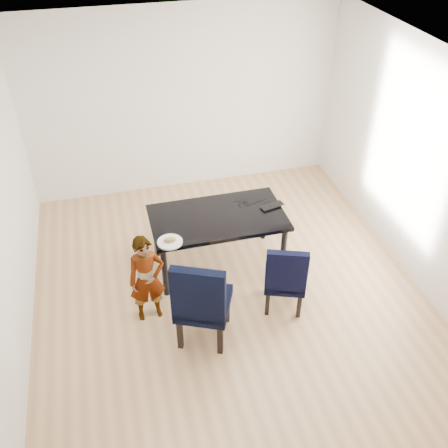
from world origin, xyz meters
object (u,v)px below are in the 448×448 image
object	(u,v)px
chair_left	(203,297)
plate	(170,242)
chair_right	(285,274)
dining_table	(218,241)
child	(147,279)
laptop	(270,204)

from	to	relation	value
chair_left	plate	world-z (taller)	chair_left
chair_left	chair_right	bearing A→B (deg)	36.29
dining_table	chair_left	size ratio (longest dim) A/B	1.44
chair_left	plate	xyz separation A→B (m)	(-0.21, 0.72, 0.20)
chair_right	plate	world-z (taller)	chair_right
dining_table	chair_right	size ratio (longest dim) A/B	1.73
chair_right	child	world-z (taller)	child
chair_left	chair_right	size ratio (longest dim) A/B	1.21
child	chair_left	bearing A→B (deg)	-43.88
plate	laptop	distance (m)	1.37
laptop	chair_right	bearing A→B (deg)	69.48
child	plate	xyz separation A→B (m)	(0.32, 0.30, 0.21)
chair_right	plate	size ratio (longest dim) A/B	3.27
chair_right	plate	xyz separation A→B (m)	(-1.19, 0.51, 0.30)
dining_table	chair_right	world-z (taller)	chair_right
plate	chair_right	bearing A→B (deg)	-23.40
child	chair_right	bearing A→B (deg)	-13.20
laptop	dining_table	bearing A→B (deg)	-7.74
dining_table	laptop	size ratio (longest dim) A/B	5.36
chair_left	laptop	bearing A→B (deg)	70.00
chair_left	child	bearing A→B (deg)	165.41
dining_table	laptop	distance (m)	0.78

